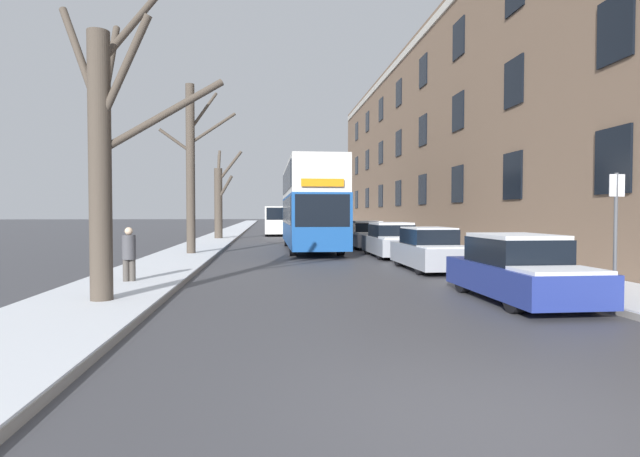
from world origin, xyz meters
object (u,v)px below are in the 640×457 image
Objects in this scene: street_sign_post at (616,232)px; oncoming_van at (277,220)px; bare_tree_left_0 at (106,145)px; bare_tree_left_1 at (192,166)px; pedestrian_left_sidewalk at (129,254)px; bare_tree_left_2 at (219,198)px; parked_car_2 at (392,241)px; parked_car_1 at (429,250)px; double_decker_bus at (310,202)px; parked_car_0 at (519,270)px; parked_car_3 at (366,236)px.

oncoming_van is at bearing 100.00° from street_sign_post.
bare_tree_left_0 is 0.94× the size of bare_tree_left_1.
pedestrian_left_sidewalk is (-4.46, -29.86, -0.48)m from oncoming_van.
parked_car_2 is (8.87, -14.49, -2.32)m from bare_tree_left_2.
bare_tree_left_0 reaches higher than parked_car_1.
double_decker_bus is at bearing 126.12° from parked_car_2.
parked_car_0 is 0.95× the size of parked_car_2.
bare_tree_left_1 is 2.84× the size of street_sign_post.
parked_car_0 is 33.20m from oncoming_van.
parked_car_0 is (8.87, -25.68, -2.35)m from bare_tree_left_2.
parked_car_3 is at bearing -73.88° from oncoming_van.
pedestrian_left_sidewalk is (-0.21, -22.67, -2.16)m from bare_tree_left_2.
bare_tree_left_2 reaches higher than oncoming_van.
pedestrian_left_sidewalk is (-0.26, -9.26, -3.18)m from bare_tree_left_1.
pedestrian_left_sidewalk is at bearing -161.58° from parked_car_1.
oncoming_van reaches higher than parked_car_1.
bare_tree_left_0 is 4.63× the size of pedestrian_left_sidewalk.
bare_tree_left_0 is at bearing 178.19° from parked_car_0.
street_sign_post is (1.38, -7.22, 0.89)m from parked_car_1.
bare_tree_left_0 reaches higher than parked_car_3.
parked_car_1 is 0.77× the size of oncoming_van.
parked_car_2 is at bearing 96.38° from street_sign_post.
pedestrian_left_sidewalk is 11.29m from street_sign_post.
parked_car_2 is at bearing 90.00° from parked_car_0.
oncoming_van reaches higher than parked_car_3.
bare_tree_left_2 is 1.20× the size of oncoming_van.
oncoming_van is (-1.39, 17.25, -1.18)m from double_decker_bus.
double_decker_bus reaches higher than oncoming_van.
bare_tree_left_1 is 9.49m from parked_car_2.
oncoming_van is 2.01× the size of street_sign_post.
bare_tree_left_2 is 12.70m from parked_car_3.
parked_car_2 is at bearing 90.00° from parked_car_1.
bare_tree_left_2 reaches higher than parked_car_2.
bare_tree_left_0 reaches higher than bare_tree_left_2.
parked_car_0 is (8.82, -12.27, -3.36)m from bare_tree_left_1.
parked_car_0 is at bearing -90.00° from parked_car_2.
pedestrian_left_sidewalk is (-9.08, -13.89, 0.17)m from parked_car_3.
bare_tree_left_2 is 0.57× the size of double_decker_bus.
double_decker_bus reaches higher than parked_car_3.
pedestrian_left_sidewalk reaches higher than parked_car_0.
double_decker_bus is at bearing 108.62° from parked_car_1.
bare_tree_left_0 reaches higher than street_sign_post.
bare_tree_left_0 is 2.66× the size of street_sign_post.
double_decker_bus is at bearing -127.80° from pedestrian_left_sidewalk.
parked_car_0 reaches higher than parked_car_1.
bare_tree_left_0 reaches higher than oncoming_van.
double_decker_bus is (5.59, 3.35, -1.52)m from bare_tree_left_1.
bare_tree_left_1 is at bearing -101.52° from oncoming_van.
bare_tree_left_2 is 8.52m from oncoming_van.
parked_car_0 is at bearing 148.73° from pedestrian_left_sidewalk.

